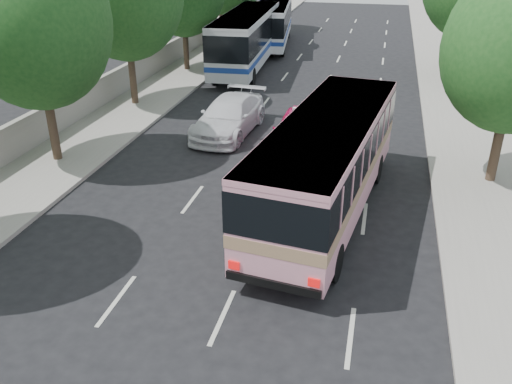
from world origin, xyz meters
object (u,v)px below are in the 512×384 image
(white_pickup, at_px, (229,116))
(tour_coach_front, at_px, (246,36))
(pink_bus, at_px, (328,157))
(tour_coach_rear, at_px, (273,20))
(pink_taxi, at_px, (299,131))

(white_pickup, height_order, tour_coach_front, tour_coach_front)
(pink_bus, distance_m, tour_coach_front, 20.96)
(white_pickup, distance_m, tour_coach_rear, 20.78)
(pink_taxi, height_order, tour_coach_rear, tour_coach_rear)
(pink_bus, relative_size, pink_taxi, 2.17)
(pink_bus, height_order, tour_coach_front, tour_coach_front)
(pink_bus, bearing_deg, white_pickup, 134.97)
(tour_coach_front, height_order, tour_coach_rear, tour_coach_front)
(pink_bus, xyz_separation_m, pink_taxi, (-1.84, 5.65, -1.26))
(pink_bus, xyz_separation_m, tour_coach_rear, (-7.55, 27.61, -0.09))
(white_pickup, xyz_separation_m, tour_coach_front, (-2.33, 12.52, 1.39))
(pink_bus, distance_m, tour_coach_rear, 28.62)
(white_pickup, xyz_separation_m, tour_coach_rear, (-2.21, 20.63, 1.20))
(pink_bus, relative_size, white_pickup, 1.92)
(pink_bus, relative_size, tour_coach_rear, 0.95)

